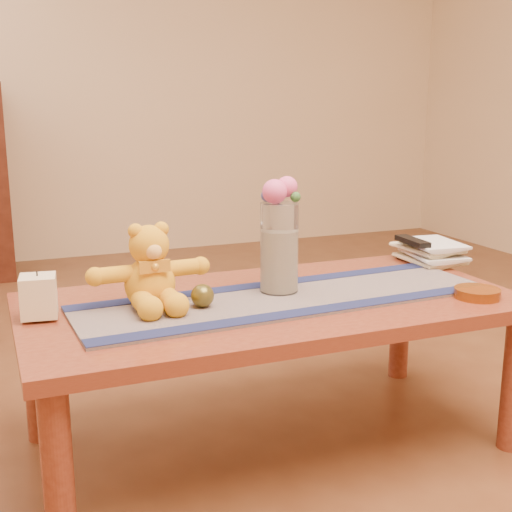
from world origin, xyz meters
name	(u,v)px	position (x,y,z in m)	size (l,w,h in m)	color
floor	(271,442)	(0.00, 0.00, 0.00)	(5.50, 5.50, 0.00)	#542D18
wall_back	(97,43)	(0.00, 2.75, 1.35)	(5.50, 5.50, 0.00)	tan
coffee_table_top	(272,306)	(0.00, 0.00, 0.43)	(1.40, 0.70, 0.04)	maroon
table_leg_fl	(58,472)	(-0.64, -0.29, 0.21)	(0.07, 0.07, 0.41)	maroon
table_leg_bl	(36,375)	(-0.64, 0.29, 0.21)	(0.07, 0.07, 0.41)	maroon
table_leg_br	(400,323)	(0.64, 0.29, 0.21)	(0.07, 0.07, 0.41)	maroon
persian_runner	(287,298)	(0.04, -0.02, 0.45)	(1.20, 0.35, 0.01)	#16183F
runner_border_near	(312,311)	(0.04, -0.17, 0.46)	(1.20, 0.06, 0.00)	#161D44
runner_border_far	(265,284)	(0.03, 0.12, 0.46)	(1.20, 0.06, 0.00)	#161D44
teddy_bear	(149,266)	(-0.34, 0.05, 0.57)	(0.32, 0.26, 0.21)	gold
pillar_candle	(39,296)	(-0.63, 0.06, 0.51)	(0.09, 0.09, 0.11)	beige
candle_wick	(37,274)	(-0.63, 0.06, 0.57)	(0.00, 0.00, 0.01)	black
glass_vase	(279,248)	(0.04, 0.04, 0.59)	(0.11, 0.11, 0.26)	silver
potpourri_fill	(279,261)	(0.04, 0.04, 0.55)	(0.09, 0.09, 0.18)	beige
rose_left	(275,192)	(0.02, 0.03, 0.75)	(0.07, 0.07, 0.07)	#E55092
rose_right	(287,187)	(0.06, 0.05, 0.76)	(0.06, 0.06, 0.06)	#E55092
blue_flower_back	(278,192)	(0.05, 0.08, 0.75)	(0.04, 0.04, 0.04)	#47519B
blue_flower_side	(267,196)	(0.01, 0.06, 0.74)	(0.04, 0.04, 0.04)	#47519B
leaf_sprig	(295,197)	(0.08, 0.02, 0.74)	(0.03, 0.03, 0.03)	#33662D
bronze_ball	(202,296)	(-0.22, -0.02, 0.49)	(0.06, 0.06, 0.06)	#524A1B
book_bottom	(410,262)	(0.60, 0.20, 0.46)	(0.17, 0.22, 0.02)	beige
book_lower	(412,257)	(0.61, 0.19, 0.48)	(0.16, 0.22, 0.02)	beige
book_upper	(408,251)	(0.60, 0.20, 0.50)	(0.17, 0.22, 0.02)	beige
book_top	(412,246)	(0.61, 0.19, 0.52)	(0.16, 0.22, 0.02)	beige
tv_remote	(412,241)	(0.60, 0.19, 0.54)	(0.04, 0.16, 0.02)	black
amber_dish	(477,293)	(0.55, -0.21, 0.46)	(0.13, 0.13, 0.03)	#BF5914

